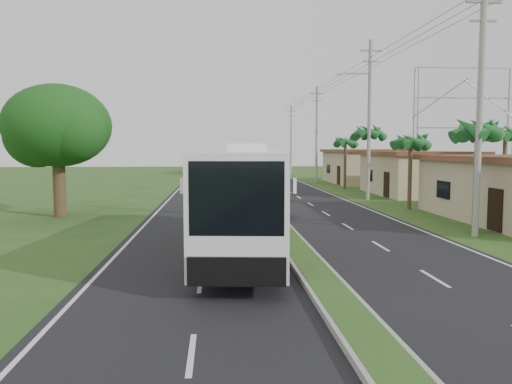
{
  "coord_description": "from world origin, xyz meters",
  "views": [
    {
      "loc": [
        -2.98,
        -19.21,
        3.91
      ],
      "look_at": [
        -1.11,
        4.85,
        1.8
      ],
      "focal_mm": 35.0,
      "sensor_mm": 36.0,
      "label": 1
    }
  ],
  "objects": [
    {
      "name": "palm_verge_c",
      "position": [
        8.8,
        19.0,
        5.12
      ],
      "size": [
        2.4,
        2.4,
        5.85
      ],
      "color": "#473321",
      "rests_on": "ground"
    },
    {
      "name": "coach_bus_far",
      "position": [
        -3.17,
        59.27,
        1.97
      ],
      "size": [
        2.98,
        11.98,
        3.47
      ],
      "rotation": [
        0.0,
        0.0,
        -0.03
      ],
      "color": "silver",
      "rests_on": "ground"
    },
    {
      "name": "utility_pole_b",
      "position": [
        8.47,
        18.0,
        6.26
      ],
      "size": [
        3.2,
        0.28,
        12.0
      ],
      "color": "gray",
      "rests_on": "ground"
    },
    {
      "name": "billboard_lattice",
      "position": [
        22.0,
        30.0,
        6.82
      ],
      "size": [
        10.18,
        1.18,
        12.07
      ],
      "color": "gray",
      "rests_on": "ground"
    },
    {
      "name": "utility_pole_c",
      "position": [
        8.5,
        38.0,
        5.67
      ],
      "size": [
        1.6,
        0.28,
        11.0
      ],
      "color": "gray",
      "rests_on": "ground"
    },
    {
      "name": "shade_tree",
      "position": [
        -12.11,
        10.02,
        5.03
      ],
      "size": [
        6.3,
        6.0,
        7.54
      ],
      "color": "#473321",
      "rests_on": "ground"
    },
    {
      "name": "shop_mid",
      "position": [
        14.0,
        22.0,
        1.86
      ],
      "size": [
        7.6,
        10.6,
        3.67
      ],
      "color": "tan",
      "rests_on": "ground"
    },
    {
      "name": "ground",
      "position": [
        0.0,
        0.0,
        0.0
      ],
      "size": [
        180.0,
        180.0,
        0.0
      ],
      "primitive_type": "plane",
      "color": "#25501D",
      "rests_on": "ground"
    },
    {
      "name": "lane_edge_right",
      "position": [
        6.7,
        20.0,
        0.0
      ],
      "size": [
        0.12,
        160.0,
        0.01
      ],
      "primitive_type": "cube",
      "color": "silver",
      "rests_on": "ground"
    },
    {
      "name": "median_strip",
      "position": [
        0.0,
        20.0,
        0.1
      ],
      "size": [
        1.2,
        160.0,
        0.18
      ],
      "color": "gray",
      "rests_on": "ground"
    },
    {
      "name": "palm_verge_a",
      "position": [
        9.0,
        3.0,
        4.74
      ],
      "size": [
        2.4,
        2.4,
        5.45
      ],
      "color": "#473321",
      "rests_on": "ground"
    },
    {
      "name": "lane_edge_left",
      "position": [
        -6.7,
        20.0,
        0.0
      ],
      "size": [
        0.12,
        160.0,
        0.01
      ],
      "primitive_type": "cube",
      "color": "silver",
      "rests_on": "ground"
    },
    {
      "name": "shop_far",
      "position": [
        14.0,
        36.0,
        1.93
      ],
      "size": [
        8.6,
        11.6,
        3.82
      ],
      "color": "tan",
      "rests_on": "ground"
    },
    {
      "name": "palm_verge_b",
      "position": [
        9.4,
        12.0,
        4.36
      ],
      "size": [
        2.4,
        2.4,
        5.05
      ],
      "color": "#473321",
      "rests_on": "ground"
    },
    {
      "name": "utility_pole_a",
      "position": [
        8.5,
        2.0,
        5.67
      ],
      "size": [
        1.6,
        0.28,
        11.0
      ],
      "color": "gray",
      "rests_on": "ground"
    },
    {
      "name": "palm_behind_shop",
      "position": [
        17.5,
        15.0,
        4.93
      ],
      "size": [
        2.4,
        2.4,
        5.65
      ],
      "color": "#473321",
      "rests_on": "ground"
    },
    {
      "name": "road_asphalt",
      "position": [
        0.0,
        20.0,
        0.01
      ],
      "size": [
        14.0,
        160.0,
        0.02
      ],
      "primitive_type": "cube",
      "color": "black",
      "rests_on": "ground"
    },
    {
      "name": "motorcyclist",
      "position": [
        -0.88,
        10.8,
        0.92
      ],
      "size": [
        1.63,
        0.47,
        2.41
      ],
      "rotation": [
        0.0,
        0.0,
        -0.01
      ],
      "color": "black",
      "rests_on": "ground"
    },
    {
      "name": "palm_verge_d",
      "position": [
        9.3,
        28.0,
        4.55
      ],
      "size": [
        2.4,
        2.4,
        5.25
      ],
      "color": "#473321",
      "rests_on": "ground"
    },
    {
      "name": "utility_pole_d",
      "position": [
        8.5,
        58.0,
        5.42
      ],
      "size": [
        1.6,
        0.28,
        10.5
      ],
      "color": "gray",
      "rests_on": "ground"
    },
    {
      "name": "coach_bus_main",
      "position": [
        -1.87,
        -0.59,
        2.25
      ],
      "size": [
        3.91,
        12.88,
        4.1
      ],
      "rotation": [
        0.0,
        0.0,
        -0.1
      ],
      "color": "white",
      "rests_on": "ground"
    }
  ]
}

